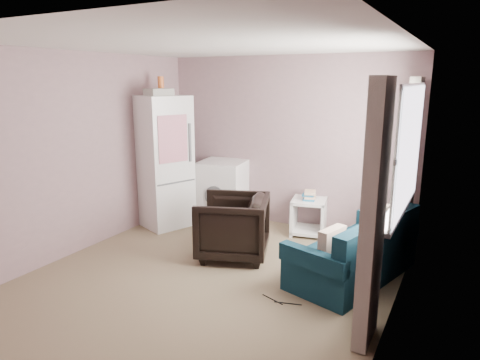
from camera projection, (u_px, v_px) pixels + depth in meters
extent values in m
cube|color=#827055|center=(211.00, 278.00, 4.79)|extent=(3.80, 4.20, 0.02)
cube|color=silver|center=(207.00, 43.00, 4.21)|extent=(3.80, 4.20, 0.02)
cube|color=gray|center=(285.00, 142.00, 6.31)|extent=(3.80, 0.02, 2.50)
cube|color=gray|center=(30.00, 228.00, 2.69)|extent=(3.80, 0.02, 2.50)
cube|color=gray|center=(81.00, 153.00, 5.38)|extent=(0.02, 4.20, 2.50)
cube|color=gray|center=(399.00, 190.00, 3.62)|extent=(0.02, 4.20, 2.50)
cube|color=white|center=(410.00, 149.00, 4.17)|extent=(0.01, 1.60, 1.20)
imported|color=black|center=(233.00, 223.00, 5.27)|extent=(1.01, 1.04, 0.85)
cube|color=white|center=(164.00, 162.00, 6.32)|extent=(0.86, 0.86, 1.94)
cube|color=#4F5256|center=(177.00, 182.00, 6.12)|extent=(0.24, 0.58, 0.02)
cube|color=#4F5256|center=(190.00, 143.00, 6.15)|extent=(0.03, 0.04, 0.55)
cube|color=silver|center=(173.00, 139.00, 5.96)|extent=(0.18, 0.43, 0.66)
cylinder|color=orange|center=(161.00, 86.00, 6.17)|extent=(0.11, 0.11, 0.27)
cube|color=#A6A59C|center=(159.00, 92.00, 5.92)|extent=(0.39, 0.41, 0.10)
cube|color=white|center=(223.00, 191.00, 6.61)|extent=(0.76, 0.76, 0.95)
cube|color=#4F5256|center=(222.00, 164.00, 6.48)|extent=(0.71, 0.69, 0.06)
cylinder|color=#4F5256|center=(214.00, 196.00, 6.29)|extent=(0.31, 0.07, 0.31)
cube|color=white|center=(309.00, 201.00, 6.00)|extent=(0.55, 0.55, 0.04)
cube|color=white|center=(308.00, 230.00, 6.10)|extent=(0.55, 0.55, 0.04)
cube|color=white|center=(294.00, 216.00, 6.11)|extent=(0.14, 0.47, 0.52)
cube|color=white|center=(324.00, 218.00, 6.00)|extent=(0.14, 0.47, 0.52)
cube|color=#246996|center=(309.00, 199.00, 5.99)|extent=(0.20, 0.26, 0.03)
cube|color=beige|center=(310.00, 196.00, 5.98)|extent=(0.22, 0.26, 0.03)
cube|color=#246996|center=(309.00, 194.00, 5.99)|extent=(0.19, 0.25, 0.03)
cube|color=beige|center=(310.00, 192.00, 5.96)|extent=(0.22, 0.27, 0.03)
cube|color=#0C2C3A|center=(352.00, 261.00, 4.77)|extent=(1.18, 1.75, 0.36)
cube|color=#0C2C3A|center=(380.00, 237.00, 4.48)|extent=(0.60, 1.58, 0.39)
cube|color=#0C2C3A|center=(313.00, 260.00, 4.17)|extent=(0.76, 0.33, 0.18)
cube|color=#0C2C3A|center=(386.00, 223.00, 5.25)|extent=(0.76, 0.33, 0.18)
cube|color=tan|center=(332.00, 245.00, 4.30)|extent=(0.20, 0.37, 0.36)
cube|color=tan|center=(380.00, 221.00, 5.02)|extent=(0.20, 0.37, 0.36)
cube|color=white|center=(343.00, 246.00, 4.72)|extent=(0.28, 0.34, 0.02)
cube|color=silver|center=(353.00, 240.00, 4.62)|extent=(0.13, 0.30, 0.19)
cube|color=white|center=(398.00, 209.00, 4.35)|extent=(0.14, 1.70, 0.04)
cube|color=white|center=(403.00, 207.00, 4.32)|extent=(0.02, 1.68, 0.05)
cube|color=white|center=(408.00, 149.00, 4.18)|extent=(0.02, 1.68, 0.05)
cube|color=white|center=(414.00, 86.00, 4.04)|extent=(0.02, 1.68, 0.05)
cube|color=white|center=(395.00, 162.00, 3.50)|extent=(0.02, 0.05, 1.20)
cube|color=white|center=(404.00, 153.00, 3.95)|extent=(0.02, 0.05, 1.20)
cube|color=white|center=(412.00, 145.00, 4.41)|extent=(0.02, 0.05, 1.20)
cube|color=white|center=(418.00, 139.00, 4.87)|extent=(0.02, 0.05, 1.20)
cube|color=beige|center=(373.00, 217.00, 3.39)|extent=(0.12, 0.46, 2.18)
cube|color=beige|center=(410.00, 168.00, 5.24)|extent=(0.12, 0.46, 2.18)
cylinder|color=black|center=(288.00, 303.00, 4.22)|extent=(0.27, 0.08, 0.01)
cylinder|color=black|center=(273.00, 299.00, 4.29)|extent=(0.26, 0.10, 0.01)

